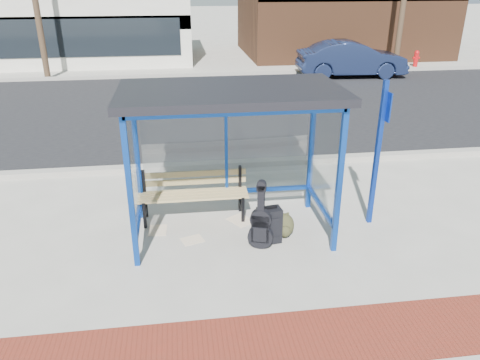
{
  "coord_description": "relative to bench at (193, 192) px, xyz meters",
  "views": [
    {
      "loc": [
        -0.78,
        -6.73,
        3.94
      ],
      "look_at": [
        0.16,
        0.2,
        0.86
      ],
      "focal_mm": 35.0,
      "sensor_mm": 36.0,
      "label": 1
    }
  ],
  "objects": [
    {
      "name": "bus_shelter",
      "position": [
        0.6,
        -0.54,
        1.57
      ],
      "size": [
        3.3,
        1.8,
        2.42
      ],
      "color": "#0D3896",
      "rests_on": "ground"
    },
    {
      "name": "bench",
      "position": [
        0.0,
        0.0,
        0.0
      ],
      "size": [
        1.88,
        0.48,
        0.89
      ],
      "rotation": [
        0.0,
        0.0,
        -0.01
      ],
      "color": "black",
      "rests_on": "ground"
    },
    {
      "name": "parked_car",
      "position": [
        7.05,
        11.56,
        0.23
      ],
      "size": [
        4.49,
        1.78,
        1.45
      ],
      "primitive_type": "imported",
      "rotation": [
        0.0,
        0.0,
        1.52
      ],
      "color": "#172141",
      "rests_on": "ground"
    },
    {
      "name": "brick_paver_strip",
      "position": [
        0.6,
        -3.21,
        -0.5
      ],
      "size": [
        60.0,
        1.0,
        0.01
      ],
      "primitive_type": "cube",
      "color": "maroon",
      "rests_on": "ground"
    },
    {
      "name": "curb_near",
      "position": [
        0.6,
        2.29,
        -0.44
      ],
      "size": [
        60.0,
        0.25,
        0.12
      ],
      "primitive_type": "cube",
      "color": "gray",
      "rests_on": "ground"
    },
    {
      "name": "ground",
      "position": [
        0.6,
        -0.61,
        -0.5
      ],
      "size": [
        120.0,
        120.0,
        0.0
      ],
      "primitive_type": "plane",
      "color": "#B2ADA0",
      "rests_on": "ground"
    },
    {
      "name": "guitar_bag",
      "position": [
        0.98,
        -1.14,
        -0.11
      ],
      "size": [
        0.41,
        0.23,
        1.08
      ],
      "rotation": [
        0.0,
        0.0,
        -0.32
      ],
      "color": "black",
      "rests_on": "ground"
    },
    {
      "name": "street_asphalt",
      "position": [
        0.6,
        7.39,
        -0.5
      ],
      "size": [
        60.0,
        10.0,
        0.0
      ],
      "primitive_type": "cube",
      "color": "black",
      "rests_on": "ground"
    },
    {
      "name": "sign_post",
      "position": [
        3.01,
        -0.58,
        0.89
      ],
      "size": [
        0.1,
        0.31,
        2.47
      ],
      "rotation": [
        0.0,
        0.0,
        0.07
      ],
      "color": "navy",
      "rests_on": "ground"
    },
    {
      "name": "curb_far",
      "position": [
        0.6,
        12.49,
        -0.44
      ],
      "size": [
        60.0,
        0.25,
        0.12
      ],
      "primitive_type": "cube",
      "color": "gray",
      "rests_on": "ground"
    },
    {
      "name": "backpack",
      "position": [
        1.43,
        -0.85,
        -0.32
      ],
      "size": [
        0.35,
        0.32,
        0.39
      ],
      "rotation": [
        0.0,
        0.0,
        -0.09
      ],
      "color": "#2F301A",
      "rests_on": "ground"
    },
    {
      "name": "newspaper_b",
      "position": [
        -0.06,
        -0.78,
        -0.5
      ],
      "size": [
        0.41,
        0.37,
        0.01
      ],
      "primitive_type": "cube",
      "rotation": [
        0.0,
        0.0,
        0.33
      ],
      "color": "white",
      "rests_on": "ground"
    },
    {
      "name": "newspaper_c",
      "position": [
        0.8,
        -0.23,
        -0.5
      ],
      "size": [
        0.52,
        0.54,
        0.01
      ],
      "primitive_type": "cube",
      "rotation": [
        0.0,
        0.0,
        2.15
      ],
      "color": "white",
      "rests_on": "ground"
    },
    {
      "name": "suitcase",
      "position": [
        1.15,
        -0.99,
        -0.2
      ],
      "size": [
        0.4,
        0.29,
        0.65
      ],
      "rotation": [
        0.0,
        0.0,
        0.14
      ],
      "color": "black",
      "rests_on": "ground"
    },
    {
      "name": "far_sidewalk",
      "position": [
        0.6,
        14.39,
        -0.5
      ],
      "size": [
        60.0,
        4.0,
        0.01
      ],
      "primitive_type": "cube",
      "color": "#B2ADA0",
      "rests_on": "ground"
    },
    {
      "name": "newspaper_a",
      "position": [
        -0.63,
        -0.39,
        -0.5
      ],
      "size": [
        0.32,
        0.39,
        0.01
      ],
      "primitive_type": "cube",
      "rotation": [
        0.0,
        0.0,
        1.51
      ],
      "color": "white",
      "rests_on": "ground"
    },
    {
      "name": "fire_hydrant",
      "position": [
        10.84,
        13.33,
        -0.1
      ],
      "size": [
        0.32,
        0.22,
        0.74
      ],
      "rotation": [
        0.0,
        0.0,
        0.01
      ],
      "color": "red",
      "rests_on": "ground"
    }
  ]
}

